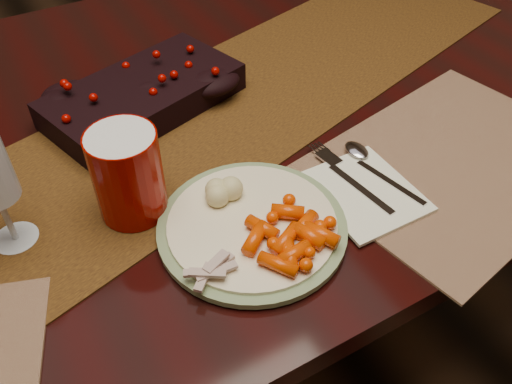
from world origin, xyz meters
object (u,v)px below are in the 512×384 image
placemat_main (455,162)px  mashed_potatoes (225,182)px  red_cup (128,174)px  dinner_plate (252,226)px  turkey_shreds (211,267)px  baby_carrots (287,234)px  centerpiece (143,91)px  dining_table (194,252)px  napkin (364,192)px

placemat_main → mashed_potatoes: mashed_potatoes is taller
mashed_potatoes → red_cup: red_cup is taller
dinner_plate → turkey_shreds: 0.10m
placemat_main → mashed_potatoes: size_ratio=5.69×
baby_carrots → turkey_shreds: bearing=178.8°
dinner_plate → centerpiece: bearing=93.5°
turkey_shreds → dining_table: bearing=73.4°
centerpiece → red_cup: bearing=-114.7°
dinner_plate → baby_carrots: (0.02, -0.05, 0.02)m
dinner_plate → red_cup: (-0.12, 0.12, 0.06)m
placemat_main → dinner_plate: (-0.34, 0.03, 0.01)m
baby_carrots → red_cup: red_cup is taller
dinner_plate → mashed_potatoes: (-0.01, 0.07, 0.03)m
mashed_potatoes → turkey_shreds: mashed_potatoes is taller
red_cup → dining_table: bearing=52.6°
dinner_plate → dining_table: bearing=85.7°
baby_carrots → placemat_main: bearing=3.2°
baby_carrots → mashed_potatoes: mashed_potatoes is taller
dinner_plate → mashed_potatoes: bearing=94.4°
mashed_potatoes → turkey_shreds: size_ratio=1.06×
placemat_main → red_cup: bearing=151.5°
turkey_shreds → red_cup: size_ratio=0.56×
centerpiece → baby_carrots: size_ratio=3.12×
dinner_plate → placemat_main: bearing=-5.2°
baby_carrots → mashed_potatoes: size_ratio=1.36×
dinner_plate → napkin: dinner_plate is taller
centerpiece → napkin: bearing=-61.5°
dinner_plate → baby_carrots: baby_carrots is taller
centerpiece → red_cup: (-0.10, -0.22, 0.03)m
centerpiece → mashed_potatoes: bearing=-86.8°
centerpiece → dinner_plate: centerpiece is taller
turkey_shreds → napkin: bearing=6.1°
napkin → dining_table: bearing=115.3°
dining_table → mashed_potatoes: size_ratio=23.71×
napkin → red_cup: red_cup is taller
baby_carrots → napkin: (0.15, 0.03, -0.02)m
baby_carrots → napkin: baby_carrots is taller
mashed_potatoes → placemat_main: bearing=-15.7°
centerpiece → napkin: size_ratio=2.06×
placemat_main → napkin: (-0.17, 0.01, 0.00)m
dining_table → dinner_plate: 0.49m
red_cup → mashed_potatoes: bearing=-22.7°
centerpiece → red_cup: 0.25m
placemat_main → mashed_potatoes: (-0.34, 0.10, 0.04)m
placemat_main → centerpiece: bearing=123.4°
mashed_potatoes → napkin: bearing=-25.6°
dinner_plate → turkey_shreds: bearing=-150.6°
napkin → baby_carrots: bearing=-168.5°
centerpiece → baby_carrots: 0.39m
turkey_shreds → napkin: 0.26m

